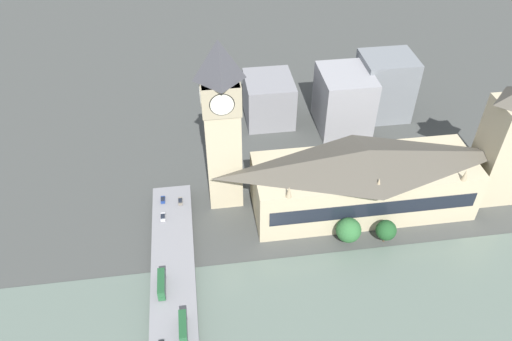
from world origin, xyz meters
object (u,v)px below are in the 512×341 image
Objects in this scene: double_decker_bus_mid at (183,327)px; car_southbound_tail at (163,217)px; car_northbound_mid at (180,201)px; road_bridge at (174,327)px; car_southbound_lead at (163,200)px; double_decker_bus_rear at (162,284)px; parliament_hall at (364,180)px; clock_tower at (222,122)px; victoria_tower at (506,144)px.

car_southbound_tail is (52.06, 6.74, -1.99)m from double_decker_bus_mid.
car_northbound_mid reaches higher than car_southbound_tail.
car_southbound_lead is at bearing 3.47° from road_bridge.
car_northbound_mid reaches higher than road_bridge.
double_decker_bus_rear reaches higher than car_southbound_lead.
double_decker_bus_mid is (-52.11, 74.59, -7.96)m from parliament_hall.
car_southbound_lead is (-3.34, 26.26, -34.35)m from clock_tower.
victoria_tower is at bearing -89.96° from car_southbound_tail.
victoria_tower is 5.48× the size of double_decker_bus_mid.
car_southbound_tail is at bearing -179.50° from car_southbound_lead.
clock_tower is 113.35m from victoria_tower.
car_southbound_lead is at bearing 83.05° from parliament_hall.
double_decker_bus_rear is at bearing 13.69° from road_bridge.
road_bridge is at bearing 110.14° from victoria_tower.
road_bridge is at bearing -166.31° from double_decker_bus_rear.
road_bridge is 57.47m from car_northbound_mid.
double_decker_bus_rear is (17.90, 6.91, -0.09)m from double_decker_bus_mid.
parliament_hall reaches higher than double_decker_bus_rear.
car_northbound_mid is (-5.23, 19.12, -34.36)m from clock_tower.
road_bridge is 49.40m from car_southbound_tail.
victoria_tower is 5.26× the size of double_decker_bus_rear.
double_decker_bus_rear reaches higher than road_bridge.
clock_tower reaches higher than double_decker_bus_mid.
double_decker_bus_mid is 2.34× the size of car_southbound_tail.
victoria_tower is 12.81× the size of car_southbound_tail.
car_northbound_mid is at bearing 86.51° from victoria_tower.
victoria_tower is at bearing -93.49° from car_northbound_mid.
parliament_hall is 81.93m from car_southbound_tail.
victoria_tower is 0.43× the size of road_bridge.
double_decker_bus_mid is at bearing -173.72° from car_southbound_lead.
double_decker_bus_rear is at bearing 179.89° from car_southbound_lead.
car_southbound_lead is (9.93, 81.41, -9.92)m from parliament_hall.
victoria_tower is 13.66× the size of car_northbound_mid.
car_northbound_mid is at bearing -0.30° from double_decker_bus_mid.
road_bridge is 5.57m from double_decker_bus_mid.
double_decker_bus_rear is at bearing 170.30° from car_northbound_mid.
car_southbound_lead is at bearing 0.50° from car_southbound_tail.
parliament_hall is 91.33m from double_decker_bus_mid.
double_decker_bus_rear is (-34.21, 81.50, -8.05)m from parliament_hall.
car_southbound_tail reaches higher than road_bridge.
car_southbound_lead is (44.14, -0.09, -1.87)m from double_decker_bus_rear.
car_northbound_mid is (60.15, -0.31, -1.96)m from double_decker_bus_mid.
clock_tower is 17.24× the size of car_northbound_mid.
car_southbound_tail is at bearing 4.07° from road_bridge.
parliament_hall is 75.36m from car_northbound_mid.
parliament_hall is at bearing -57.65° from road_bridge.
victoria_tower is 133.09m from car_northbound_mid.
car_northbound_mid is at bearing -41.09° from car_southbound_tail.
clock_tower reaches higher than victoria_tower.
car_northbound_mid is at bearing 105.29° from clock_tower.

